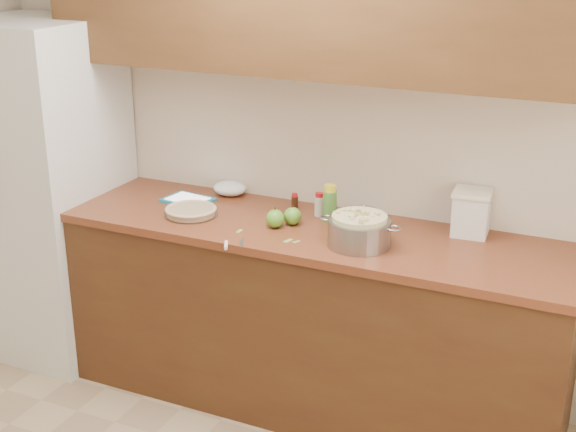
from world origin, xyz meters
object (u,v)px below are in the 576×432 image
at_px(colander, 359,231).
at_px(tablet, 188,200).
at_px(pie, 191,211).
at_px(flour_canister, 471,212).

height_order(colander, tablet, colander).
distance_m(pie, colander, 0.87).
bearing_deg(tablet, pie, -46.20).
bearing_deg(tablet, flour_canister, 14.09).
height_order(colander, flour_canister, flour_canister).
height_order(pie, flour_canister, flour_canister).
xyz_separation_m(pie, flour_canister, (1.28, 0.32, 0.08)).
bearing_deg(colander, flour_canister, 39.12).
bearing_deg(colander, pie, 178.88).
distance_m(pie, tablet, 0.21).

